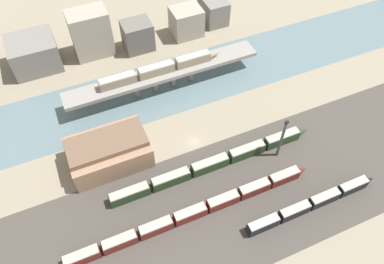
# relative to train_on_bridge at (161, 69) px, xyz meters

# --- Properties ---
(ground_plane) EXTENTS (400.00, 400.00, 0.00)m
(ground_plane) POSITION_rel_train_on_bridge_xyz_m (0.79, -27.87, -9.35)
(ground_plane) COLOR gray
(railbed_yard) EXTENTS (280.00, 42.00, 0.01)m
(railbed_yard) POSITION_rel_train_on_bridge_xyz_m (0.79, -51.87, -9.35)
(railbed_yard) COLOR #423D38
(railbed_yard) RESTS_ON ground
(river_water) EXTENTS (320.00, 28.30, 0.01)m
(river_water) POSITION_rel_train_on_bridge_xyz_m (0.79, -0.00, -9.35)
(river_water) COLOR slate
(river_water) RESTS_ON ground
(bridge) EXTENTS (72.03, 8.09, 7.57)m
(bridge) POSITION_rel_train_on_bridge_xyz_m (0.79, 0.00, -2.95)
(bridge) COLOR gray
(bridge) RESTS_ON ground
(train_on_bridge) EXTENTS (45.60, 3.08, 3.67)m
(train_on_bridge) POSITION_rel_train_on_bridge_xyz_m (0.00, 0.00, 0.00)
(train_on_bridge) COLOR gray
(train_on_bridge) RESTS_ON bridge
(train_yard_near) EXTENTS (42.99, 2.62, 3.97)m
(train_yard_near) POSITION_rel_train_on_bridge_xyz_m (22.35, -62.91, -7.41)
(train_yard_near) COLOR black
(train_yard_near) RESTS_ON ground
(train_yard_mid) EXTENTS (74.52, 2.89, 3.78)m
(train_yard_mid) POSITION_rel_train_on_bridge_xyz_m (-9.86, -51.93, -7.50)
(train_yard_mid) COLOR #5B1E19
(train_yard_mid) RESTS_ON ground
(train_yard_far) EXTENTS (67.86, 2.93, 4.02)m
(train_yard_far) POSITION_rel_train_on_bridge_xyz_m (2.41, -39.22, -7.38)
(train_yard_far) COLOR #23381E
(train_yard_far) RESTS_ON ground
(warehouse_building) EXTENTS (24.22, 15.77, 10.10)m
(warehouse_building) POSITION_rel_train_on_bridge_xyz_m (-26.31, -23.98, -4.55)
(warehouse_building) COLOR #937056
(warehouse_building) RESTS_ON ground
(signal_tower) EXTENTS (1.00, 0.85, 16.76)m
(signal_tower) POSITION_rel_train_on_bridge_xyz_m (23.08, -43.06, -1.00)
(signal_tower) COLOR #4C4C51
(signal_tower) RESTS_ON ground
(city_block_left) EXTENTS (17.38, 15.78, 11.88)m
(city_block_left) POSITION_rel_train_on_bridge_xyz_m (-40.05, 30.84, -3.41)
(city_block_left) COLOR slate
(city_block_left) RESTS_ON ground
(city_block_center) EXTENTS (14.87, 9.85, 18.81)m
(city_block_center) POSITION_rel_train_on_bridge_xyz_m (-17.74, 29.50, 0.05)
(city_block_center) COLOR gray
(city_block_center) RESTS_ON ground
(city_block_right) EXTENTS (11.41, 9.62, 11.77)m
(city_block_right) POSITION_rel_train_on_bridge_xyz_m (-0.53, 25.54, -3.47)
(city_block_right) COLOR #605B56
(city_block_right) RESTS_ON ground
(city_block_far_right) EXTENTS (12.32, 10.23, 11.92)m
(city_block_far_right) POSITION_rel_train_on_bridge_xyz_m (20.83, 26.17, -3.40)
(city_block_far_right) COLOR gray
(city_block_far_right) RESTS_ON ground
(city_block_tall) EXTENTS (9.41, 13.22, 10.56)m
(city_block_tall) POSITION_rel_train_on_bridge_xyz_m (35.12, 30.25, -4.07)
(city_block_tall) COLOR slate
(city_block_tall) RESTS_ON ground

